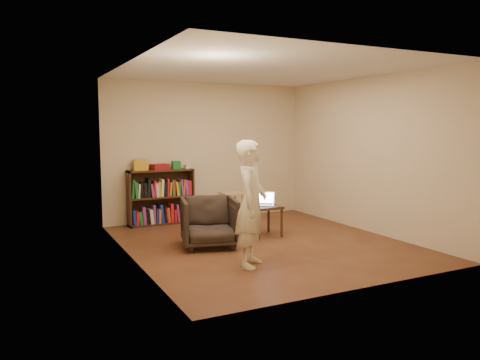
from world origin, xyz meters
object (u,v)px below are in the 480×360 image
stool (231,198)px  laptop (265,202)px  bookshelf (161,200)px  armchair (209,222)px  side_table (264,211)px  person (251,204)px

stool → laptop: (-0.02, -1.31, 0.11)m
bookshelf → armchair: bearing=-85.3°
armchair → side_table: 1.10m
side_table → person: size_ratio=0.31×
stool → laptop: size_ratio=1.25×
person → bookshelf: bearing=44.5°
bookshelf → armchair: 1.93m
bookshelf → laptop: size_ratio=2.77×
bookshelf → person: 3.09m
side_table → laptop: size_ratio=1.16×
stool → person: size_ratio=0.34×
person → side_table: bearing=4.9°
stool → armchair: size_ratio=0.67×
side_table → armchair: bearing=-166.6°
laptop → person: person is taller
armchair → person: (0.10, -1.13, 0.44)m
laptop → person: size_ratio=0.27×
armchair → laptop: size_ratio=1.87×
bookshelf → side_table: bookshelf is taller
bookshelf → laptop: bearing=-52.4°
stool → laptop: laptop is taller
bookshelf → stool: size_ratio=2.22×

